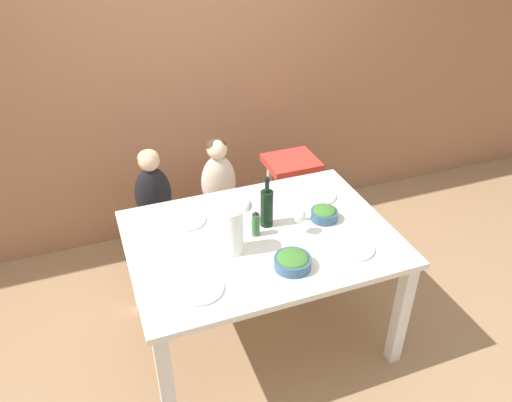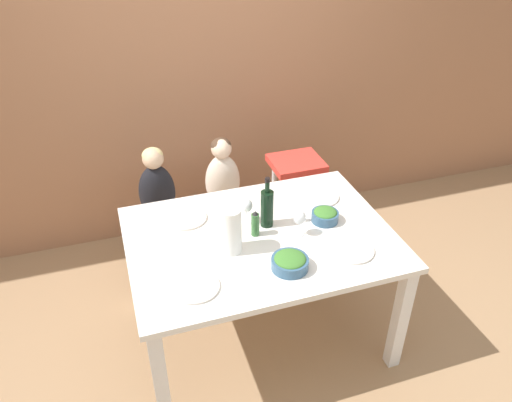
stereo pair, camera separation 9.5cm
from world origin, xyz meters
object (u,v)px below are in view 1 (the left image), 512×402
dinner_plate_front_left (199,289)px  dinner_plate_front_right (352,247)px  person_child_left (152,187)px  salad_bowl_large (293,261)px  chair_far_left (158,228)px  paper_towel_roll (232,231)px  wine_glass_far (246,206)px  dinner_plate_back_right (317,195)px  person_child_center (218,175)px  wine_bottle (267,207)px  dinner_plate_back_left (185,220)px  chair_right_highchair (291,180)px  chair_far_center (220,215)px  salad_bowl_small (324,214)px  wine_glass_near (300,217)px

dinner_plate_front_left → dinner_plate_front_right: bearing=1.4°
person_child_left → salad_bowl_large: (0.51, -1.08, 0.08)m
salad_bowl_large → chair_far_left: bearing=115.4°
person_child_left → paper_towel_roll: 0.91m
wine_glass_far → dinner_plate_back_right: (0.50, 0.11, -0.10)m
person_child_center → paper_towel_roll: (-0.18, -0.85, 0.17)m
person_child_left → wine_bottle: wine_bottle is taller
chair_far_left → salad_bowl_large: (0.51, -1.08, 0.41)m
salad_bowl_large → dinner_plate_back_right: salad_bowl_large is taller
chair_far_left → paper_towel_roll: bearing=-72.3°
person_child_center → dinner_plate_back_right: size_ratio=2.20×
person_child_center → dinner_plate_back_left: bearing=-124.9°
chair_right_highchair → dinner_plate_back_left: size_ratio=3.14×
chair_far_center → salad_bowl_small: salad_bowl_small is taller
person_child_center → dinner_plate_front_left: person_child_center is taller
dinner_plate_front_right → dinner_plate_back_left: bearing=144.1°
salad_bowl_small → dinner_plate_front_right: salad_bowl_small is taller
person_child_left → paper_towel_roll: (0.27, -0.85, 0.17)m
person_child_left → dinner_plate_back_right: 1.07m
dinner_plate_back_right → dinner_plate_front_right: bearing=-95.8°
paper_towel_roll → salad_bowl_small: bearing=9.0°
salad_bowl_small → dinner_plate_front_left: (-0.83, -0.32, -0.03)m
chair_right_highchair → person_child_left: person_child_left is taller
chair_right_highchair → wine_glass_far: 0.89m
wine_bottle → dinner_plate_back_right: wine_bottle is taller
chair_right_highchair → salad_bowl_large: size_ratio=3.91×
person_child_center → salad_bowl_small: (0.41, -0.76, 0.08)m
chair_right_highchair → wine_bottle: wine_bottle is taller
salad_bowl_large → salad_bowl_small: size_ratio=1.22×
paper_towel_roll → wine_glass_near: size_ratio=1.70×
salad_bowl_small → chair_far_left: bearing=138.4°
chair_far_left → wine_glass_far: wine_glass_far is taller
dinner_plate_back_left → wine_bottle: bearing=-24.8°
salad_bowl_large → dinner_plate_front_left: (-0.48, 0.00, -0.03)m
dinner_plate_front_right → wine_bottle: bearing=133.8°
person_child_center → dinner_plate_back_left: (-0.35, -0.50, 0.04)m
salad_bowl_small → dinner_plate_back_left: (-0.75, 0.26, -0.03)m
chair_right_highchair → wine_bottle: 0.89m
dinner_plate_front_left → dinner_plate_back_left: bearing=82.9°
wine_bottle → paper_towel_roll: wine_bottle is taller
paper_towel_roll → dinner_plate_front_left: size_ratio=1.10×
paper_towel_roll → wine_glass_far: 0.27m
wine_glass_near → dinner_plate_back_right: size_ratio=0.65×
salad_bowl_small → dinner_plate_back_left: salad_bowl_small is taller
chair_far_center → dinner_plate_front_right: size_ratio=1.98×
chair_right_highchair → paper_towel_roll: bearing=-130.1°
wine_bottle → dinner_plate_front_left: (-0.50, -0.38, -0.11)m
salad_bowl_small → paper_towel_roll: bearing=-171.0°
salad_bowl_large → dinner_plate_front_right: size_ratio=0.80×
chair_far_left → person_child_center: (0.45, 0.00, 0.33)m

